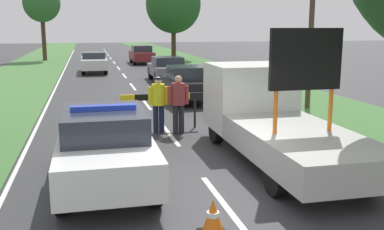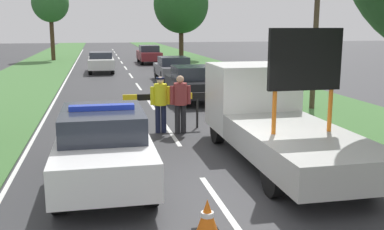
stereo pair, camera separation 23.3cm
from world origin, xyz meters
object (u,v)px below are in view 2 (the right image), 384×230
Objects in this scene: queued_car_suv_grey at (173,68)px; roadside_tree_near_left at (181,4)px; traffic_cone_near_police at (92,123)px; work_truck at (270,115)px; queued_car_sedan_black at (192,83)px; roadside_tree_mid_right at (50,3)px; utility_pole at (316,22)px; police_officer at (161,100)px; pedestrian_civilian at (180,100)px; queued_car_wagon_maroon at (149,54)px; traffic_cone_centre_front at (207,217)px; police_car at (103,144)px; queued_car_van_white at (101,62)px; road_barrier at (165,100)px.

queued_car_suv_grey is 17.49m from roadside_tree_near_left.
roadside_tree_near_left is (8.08, 28.81, 4.86)m from traffic_cone_near_police.
queued_car_sedan_black is at bearing -88.45° from work_truck.
roadside_tree_mid_right is (-8.33, 18.18, 4.45)m from queued_car_suv_grey.
roadside_tree_near_left is 26.52m from utility_pole.
traffic_cone_near_police is at bearing -2.34° from police_officer.
pedestrian_civilian reaches higher than queued_car_wagon_maroon.
traffic_cone_centre_front is 0.09× the size of utility_pole.
traffic_cone_centre_front is (1.52, -2.77, -0.53)m from police_car.
work_truck is 15.57m from queued_car_suv_grey.
queued_car_van_white is 13.68m from roadside_tree_near_left.
roadside_tree_near_left reaches higher than police_car.
pedestrian_civilian is at bearing 85.61° from queued_car_wagon_maroon.
police_car is 1.19× the size of queued_car_sedan_black.
traffic_cone_near_police is 18.35m from queued_car_van_white.
roadside_tree_mid_right reaches higher than police_car.
queued_car_van_white is 0.65× the size of roadside_tree_mid_right.
traffic_cone_near_police is at bearing 103.96° from traffic_cone_centre_front.
queued_car_suv_grey is (4.54, 12.26, 0.46)m from traffic_cone_near_police.
traffic_cone_centre_front is 0.12× the size of queued_car_wagon_maroon.
traffic_cone_near_police is 0.13× the size of queued_car_wagon_maroon.
road_barrier is 0.37× the size of roadside_tree_mid_right.
police_officer reaches higher than police_car.
work_truck is 3.28m from pedestrian_civilian.
roadside_tree_mid_right is (-7.98, 25.26, 4.44)m from queued_car_sedan_black.
pedestrian_civilian is 2.77m from traffic_cone_near_police.
queued_car_suv_grey is (2.73, 19.51, 0.48)m from traffic_cone_centre_front.
traffic_cone_centre_front is 36.93m from roadside_tree_near_left.
queued_car_van_white is at bearing 81.97° from pedestrian_civilian.
road_barrier is 0.33× the size of roadside_tree_near_left.
queued_car_van_white is (-3.91, 21.65, -0.27)m from work_truck.
utility_pole is (3.99, 5.66, 2.30)m from work_truck.
work_truck is at bearing -37.12° from traffic_cone_near_police.
queued_car_sedan_black reaches higher than road_barrier.
roadside_tree_mid_right is (-6.04, 30.34, 4.29)m from road_barrier.
police_car is 10.87m from utility_pole.
queued_car_wagon_maroon reaches higher than queued_car_van_white.
roadside_tree_mid_right is 1.09× the size of utility_pole.
traffic_cone_near_police is 0.14× the size of queued_car_suv_grey.
traffic_cone_centre_front is 25.63m from queued_car_van_white.
queued_car_suv_grey is at bearing 111.11° from utility_pole.
queued_car_wagon_maroon is at bearing -134.95° from roadside_tree_near_left.
police_officer is 0.22× the size of roadside_tree_near_left.
queued_car_suv_grey is (1.92, 12.80, -0.27)m from pedestrian_civilian.
traffic_cone_near_police is 9.20m from utility_pole.
utility_pole is at bearing -89.40° from roadside_tree_near_left.
road_barrier is 6.95m from utility_pole.
work_truck is at bearing 89.40° from queued_car_suv_grey.
roadside_tree_near_left reaches higher than queued_car_suv_grey.
police_officer reaches higher than queued_car_wagon_maroon.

